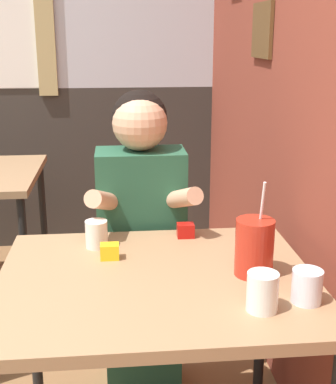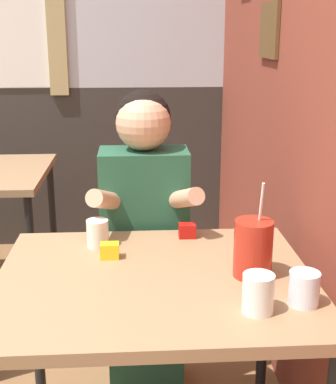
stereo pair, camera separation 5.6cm
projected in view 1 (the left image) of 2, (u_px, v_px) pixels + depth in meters
name	position (u px, v px, depth m)	size (l,w,h in m)	color
brick_wall_right	(273.00, 56.00, 2.32)	(0.08, 4.55, 2.70)	brown
back_wall	(31.00, 48.00, 3.45)	(5.36, 0.09, 2.70)	silver
main_table	(157.00, 299.00, 1.62)	(0.95, 0.78, 0.75)	#93704C
person_seated	(142.00, 240.00, 2.12)	(0.42, 0.41, 1.25)	#235138
cocktail_pitcher	(254.00, 247.00, 1.59)	(0.12, 0.12, 0.29)	#B22819
glass_near_pitcher	(307.00, 286.00, 1.43)	(0.08, 0.08, 0.09)	silver
glass_center	(262.00, 292.00, 1.39)	(0.08, 0.08, 0.10)	silver
glass_far_side	(96.00, 234.00, 1.81)	(0.08, 0.08, 0.09)	silver
condiment_ketchup	(186.00, 230.00, 1.90)	(0.06, 0.04, 0.05)	#B7140F
condiment_mustard	(110.00, 251.00, 1.72)	(0.06, 0.04, 0.05)	yellow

